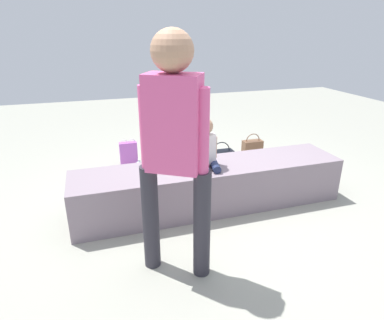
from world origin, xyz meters
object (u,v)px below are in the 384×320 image
(child_seated, at_px, (205,146))
(adult_standing, at_px, (174,139))
(cake_plate, at_px, (173,166))
(handbag_black_leather, at_px, (221,159))
(handbag_brown_canvas, at_px, (252,148))
(water_bottle_near_gift, at_px, (140,167))
(party_cup_red, at_px, (106,187))
(gift_bag, at_px, (129,154))
(cake_box_white, at_px, (131,190))

(child_seated, xyz_separation_m, adult_standing, (-0.51, -0.81, 0.37))
(cake_plate, relative_size, handbag_black_leather, 0.62)
(child_seated, bearing_deg, adult_standing, -122.09)
(handbag_brown_canvas, bearing_deg, water_bottle_near_gift, -174.85)
(child_seated, bearing_deg, handbag_black_leather, 59.08)
(handbag_brown_canvas, bearing_deg, adult_standing, -129.64)
(adult_standing, height_order, party_cup_red, adult_standing)
(child_seated, distance_m, adult_standing, 1.02)
(gift_bag, xyz_separation_m, handbag_black_leather, (1.13, -0.44, -0.04))
(gift_bag, distance_m, handbag_black_leather, 1.21)
(child_seated, relative_size, water_bottle_near_gift, 2.37)
(cake_plate, height_order, handbag_black_leather, cake_plate)
(child_seated, relative_size, adult_standing, 0.28)
(gift_bag, distance_m, handbag_brown_canvas, 1.73)
(adult_standing, xyz_separation_m, party_cup_red, (-0.43, 1.46, -0.97))
(handbag_black_leather, bearing_deg, gift_bag, 158.71)
(handbag_black_leather, xyz_separation_m, handbag_brown_canvas, (0.59, 0.26, -0.00))
(cake_box_white, height_order, handbag_black_leather, handbag_black_leather)
(water_bottle_near_gift, relative_size, handbag_black_leather, 0.57)
(adult_standing, distance_m, handbag_black_leather, 2.21)
(adult_standing, distance_m, cake_box_white, 1.66)
(water_bottle_near_gift, relative_size, handbag_brown_canvas, 0.60)
(cake_plate, xyz_separation_m, party_cup_red, (-0.63, 0.59, -0.41))
(party_cup_red, bearing_deg, handbag_black_leather, 9.87)
(cake_plate, relative_size, gift_bag, 0.60)
(gift_bag, height_order, party_cup_red, gift_bag)
(cake_plate, xyz_separation_m, handbag_black_leather, (0.85, 0.85, -0.35))
(water_bottle_near_gift, distance_m, handbag_black_leather, 1.05)
(party_cup_red, relative_size, handbag_brown_canvas, 0.34)
(gift_bag, height_order, handbag_brown_canvas, gift_bag)
(cake_box_white, height_order, handbag_brown_canvas, handbag_brown_canvas)
(adult_standing, relative_size, party_cup_red, 14.94)
(water_bottle_near_gift, bearing_deg, cake_plate, -78.61)
(child_seated, bearing_deg, party_cup_red, 145.28)
(water_bottle_near_gift, height_order, cake_box_white, water_bottle_near_gift)
(child_seated, distance_m, cake_box_white, 1.05)
(gift_bag, bearing_deg, handbag_black_leather, -21.29)
(adult_standing, xyz_separation_m, handbag_black_leather, (1.05, 1.72, -0.90))
(child_seated, xyz_separation_m, party_cup_red, (-0.94, 0.65, -0.61))
(water_bottle_near_gift, bearing_deg, handbag_brown_canvas, 5.15)
(child_seated, height_order, gift_bag, child_seated)
(child_seated, height_order, cake_plate, child_seated)
(handbag_black_leather, relative_size, handbag_brown_canvas, 1.06)
(gift_bag, bearing_deg, child_seated, -66.46)
(party_cup_red, height_order, cake_box_white, party_cup_red)
(child_seated, bearing_deg, water_bottle_near_gift, 115.94)
(gift_bag, xyz_separation_m, party_cup_red, (-0.35, -0.70, -0.11))
(child_seated, relative_size, cake_box_white, 1.70)
(cake_plate, bearing_deg, adult_standing, -103.24)
(gift_bag, height_order, handbag_black_leather, gift_bag)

